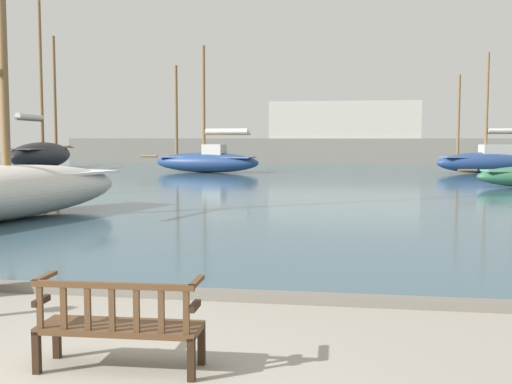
% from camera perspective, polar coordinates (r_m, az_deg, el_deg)
% --- Properties ---
extents(harbor_water, '(100.00, 80.00, 0.08)m').
position_cam_1_polar(harbor_water, '(48.99, 6.29, 2.22)').
color(harbor_water, '#385666').
rests_on(harbor_water, ground).
extents(quay_edge_kerb, '(40.00, 0.30, 0.12)m').
position_cam_1_polar(quay_edge_kerb, '(9.35, -6.85, -8.92)').
color(quay_edge_kerb, slate).
rests_on(quay_edge_kerb, ground).
extents(park_bench, '(1.62, 0.57, 0.92)m').
position_cam_1_polar(park_bench, '(6.53, -12.08, -11.36)').
color(park_bench, black).
rests_on(park_bench, ground).
extents(sailboat_distant_harbor, '(3.48, 10.88, 11.70)m').
position_cam_1_polar(sailboat_distant_harbor, '(47.69, -18.51, 3.31)').
color(sailboat_distant_harbor, black).
rests_on(sailboat_distant_harbor, harbor_water).
extents(sailboat_nearest_starboard, '(6.75, 3.37, 7.36)m').
position_cam_1_polar(sailboat_nearest_starboard, '(42.13, 19.97, 2.70)').
color(sailboat_nearest_starboard, navy).
rests_on(sailboat_nearest_starboard, harbor_water).
extents(sailboat_mid_port, '(8.15, 3.06, 7.91)m').
position_cam_1_polar(sailboat_mid_port, '(40.60, -4.39, 2.89)').
color(sailboat_mid_port, navy).
rests_on(sailboat_mid_port, harbor_water).
extents(sailboat_nearest_port, '(4.67, 9.47, 11.47)m').
position_cam_1_polar(sailboat_nearest_port, '(18.38, -21.75, 0.31)').
color(sailboat_nearest_port, silver).
rests_on(sailboat_nearest_port, harbor_water).
extents(far_breakwater, '(45.58, 2.40, 5.95)m').
position_cam_1_polar(far_breakwater, '(54.33, 7.11, 4.29)').
color(far_breakwater, slate).
rests_on(far_breakwater, ground).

